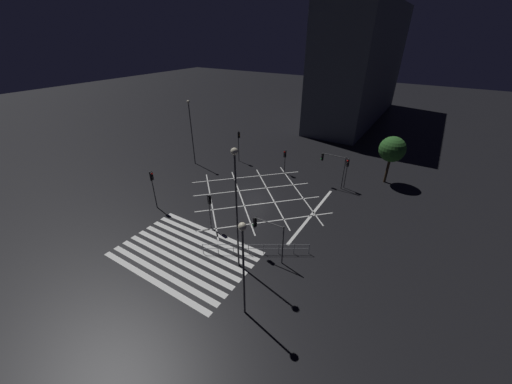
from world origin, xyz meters
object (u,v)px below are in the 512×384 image
(traffic_light_ne_main, at_px, (332,163))
(traffic_light_median_south, at_px, (210,205))
(traffic_light_nw_main, at_px, (239,140))
(traffic_light_median_north, at_px, (285,157))
(traffic_light_sw_main, at_px, (153,183))
(street_lamp_far, at_px, (236,191))
(street_lamp_east, at_px, (243,253))
(street_lamp_west, at_px, (191,125))
(traffic_light_se_main, at_px, (266,230))
(street_tree_near, at_px, (392,149))
(traffic_light_ne_cross, at_px, (347,167))

(traffic_light_ne_main, bearing_deg, traffic_light_median_south, 65.10)
(traffic_light_nw_main, height_order, traffic_light_median_north, traffic_light_nw_main)
(traffic_light_sw_main, height_order, street_lamp_far, street_lamp_far)
(traffic_light_ne_main, distance_m, traffic_light_nw_main, 14.02)
(traffic_light_median_south, bearing_deg, street_lamp_east, -127.76)
(traffic_light_ne_main, bearing_deg, traffic_light_sw_main, 46.47)
(traffic_light_ne_main, height_order, street_lamp_west, street_lamp_west)
(traffic_light_nw_main, relative_size, street_lamp_west, 0.50)
(traffic_light_sw_main, xyz_separation_m, traffic_light_median_north, (7.84, 15.18, -0.72))
(traffic_light_median_north, relative_size, street_lamp_east, 0.44)
(traffic_light_median_south, bearing_deg, traffic_light_ne_main, -24.90)
(traffic_light_se_main, bearing_deg, street_lamp_west, -31.72)
(street_tree_near, bearing_deg, traffic_light_nw_main, -167.50)
(traffic_light_se_main, xyz_separation_m, traffic_light_sw_main, (-14.09, 0.42, 0.30))
(traffic_light_ne_cross, height_order, traffic_light_median_north, traffic_light_ne_cross)
(traffic_light_nw_main, height_order, traffic_light_median_south, traffic_light_nw_main)
(traffic_light_ne_main, height_order, traffic_light_median_south, traffic_light_ne_main)
(street_lamp_east, distance_m, street_tree_near, 26.23)
(street_lamp_east, bearing_deg, traffic_light_ne_cross, 89.07)
(traffic_light_ne_cross, bearing_deg, traffic_light_sw_main, -46.23)
(traffic_light_median_south, height_order, street_lamp_west, street_lamp_west)
(street_lamp_east, height_order, street_tree_near, street_lamp_east)
(traffic_light_sw_main, xyz_separation_m, street_lamp_far, (12.71, -2.53, 3.94))
(traffic_light_se_main, height_order, traffic_light_median_south, traffic_light_se_main)
(street_lamp_far, xyz_separation_m, street_tree_near, (7.31, 22.32, -2.62))
(traffic_light_se_main, xyz_separation_m, street_lamp_far, (-1.38, -2.11, 4.24))
(street_lamp_far, bearing_deg, street_lamp_east, -49.89)
(traffic_light_ne_cross, distance_m, traffic_light_nw_main, 15.78)
(traffic_light_sw_main, xyz_separation_m, street_lamp_east, (15.69, -6.06, 2.23))
(traffic_light_median_north, relative_size, street_lamp_west, 0.37)
(traffic_light_ne_cross, distance_m, street_lamp_east, 21.57)
(street_lamp_east, bearing_deg, street_tree_near, 80.48)
(traffic_light_nw_main, bearing_deg, traffic_light_median_north, -1.75)
(traffic_light_median_north, height_order, street_tree_near, street_tree_near)
(traffic_light_ne_cross, bearing_deg, traffic_light_nw_main, -90.19)
(traffic_light_ne_cross, distance_m, street_lamp_west, 21.43)
(street_lamp_far, bearing_deg, traffic_light_median_north, 105.38)
(traffic_light_ne_main, height_order, street_lamp_far, street_lamp_far)
(traffic_light_median_south, bearing_deg, traffic_light_nw_main, 25.48)
(traffic_light_ne_main, xyz_separation_m, street_tree_near, (5.75, 4.77, 1.30))
(traffic_light_ne_cross, height_order, street_lamp_west, street_lamp_west)
(traffic_light_ne_main, relative_size, street_lamp_west, 0.47)
(traffic_light_median_south, distance_m, street_lamp_east, 10.76)
(traffic_light_median_north, xyz_separation_m, street_lamp_east, (7.85, -21.24, 2.95))
(traffic_light_se_main, bearing_deg, traffic_light_ne_cross, -97.03)
(traffic_light_ne_main, xyz_separation_m, street_lamp_east, (1.42, -21.08, 2.21))
(street_tree_near, bearing_deg, street_lamp_west, -161.02)
(traffic_light_se_main, distance_m, traffic_light_ne_main, 15.44)
(street_lamp_east, xyz_separation_m, street_lamp_far, (-2.98, 3.53, 1.71))
(street_lamp_east, bearing_deg, street_lamp_far, 130.11)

